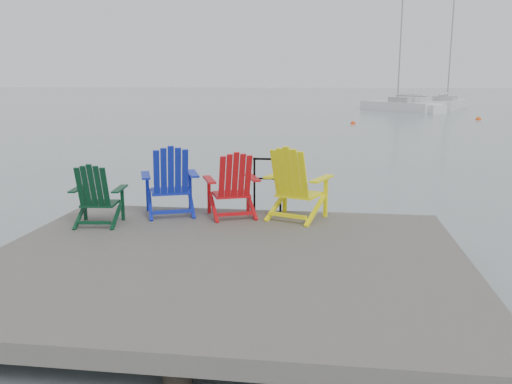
# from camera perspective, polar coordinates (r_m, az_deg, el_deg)

# --- Properties ---
(ground) EXTENTS (400.00, 400.00, 0.00)m
(ground) POSITION_cam_1_polar(r_m,az_deg,el_deg) (7.00, -3.22, -10.61)
(ground) COLOR slate
(ground) RESTS_ON ground
(dock) EXTENTS (6.00, 5.00, 1.40)m
(dock) POSITION_cam_1_polar(r_m,az_deg,el_deg) (6.88, -3.26, -7.93)
(dock) COLOR #292825
(dock) RESTS_ON ground
(handrail) EXTENTS (0.48, 0.04, 0.90)m
(handrail) POSITION_cam_1_polar(r_m,az_deg,el_deg) (9.01, 1.22, 1.36)
(handrail) COLOR black
(handrail) RESTS_ON dock
(chair_green) EXTENTS (0.81, 0.76, 0.95)m
(chair_green) POSITION_cam_1_polar(r_m,az_deg,el_deg) (8.46, -16.41, -0.24)
(chair_green) COLOR #09321C
(chair_green) RESTS_ON dock
(chair_blue) EXTENTS (1.08, 1.04, 1.13)m
(chair_blue) POSITION_cam_1_polar(r_m,az_deg,el_deg) (8.84, -9.02, 1.20)
(chair_blue) COLOR #1022AB
(chair_blue) RESTS_ON dock
(chair_red) EXTENTS (1.01, 0.97, 1.05)m
(chair_red) POSITION_cam_1_polar(r_m,az_deg,el_deg) (8.62, -2.47, 0.80)
(chair_red) COLOR red
(chair_red) RESTS_ON dock
(chair_yellow) EXTENTS (1.10, 1.06, 1.15)m
(chair_yellow) POSITION_cam_1_polar(r_m,az_deg,el_deg) (8.48, 4.17, 0.94)
(chair_yellow) COLOR #FDF60E
(chair_yellow) RESTS_ON dock
(sailboat_near) EXTENTS (6.47, 7.99, 11.40)m
(sailboat_near) POSITION_cam_1_polar(r_m,az_deg,el_deg) (50.04, 14.98, 8.63)
(sailboat_near) COLOR silver
(sailboat_near) RESTS_ON ground
(sailboat_mid) EXTENTS (6.02, 10.15, 13.47)m
(sailboat_mid) POSITION_cam_1_polar(r_m,az_deg,el_deg) (55.54, 19.34, 8.64)
(sailboat_mid) COLOR silver
(sailboat_mid) RESTS_ON ground
(buoy_b) EXTENTS (0.33, 0.33, 0.33)m
(buoy_b) POSITION_cam_1_polar(r_m,az_deg,el_deg) (34.59, 10.18, 7.07)
(buoy_b) COLOR #F43F0E
(buoy_b) RESTS_ON ground
(buoy_d) EXTENTS (0.39, 0.39, 0.39)m
(buoy_d) POSITION_cam_1_polar(r_m,az_deg,el_deg) (40.77, 22.37, 7.06)
(buoy_d) COLOR #F2500E
(buoy_d) RESTS_ON ground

